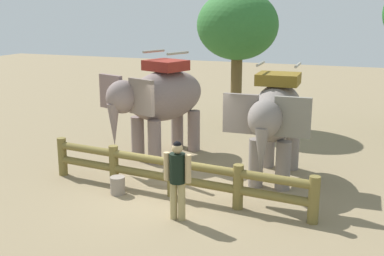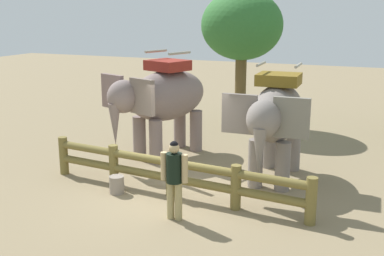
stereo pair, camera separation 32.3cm
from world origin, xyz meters
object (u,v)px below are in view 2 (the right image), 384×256
at_px(elephant_near_left, 162,98).
at_px(feed_bucket, 117,185).
at_px(log_fence, 171,172).
at_px(tree_back_center, 242,27).
at_px(elephant_center, 275,117).
at_px(tourist_woman_in_black, 174,175).

bearing_deg(elephant_near_left, feed_bucket, -84.45).
xyz_separation_m(log_fence, feed_bucket, (-1.30, -0.37, -0.38)).
bearing_deg(feed_bucket, tree_back_center, 85.14).
relative_size(elephant_center, tourist_woman_in_black, 2.04).
height_order(log_fence, tourist_woman_in_black, tourist_woman_in_black).
bearing_deg(log_fence, elephant_near_left, 119.25).
xyz_separation_m(elephant_near_left, elephant_center, (3.68, -0.87, -0.07)).
relative_size(elephant_near_left, feed_bucket, 8.70).
xyz_separation_m(log_fence, elephant_near_left, (-1.62, 2.89, 1.21)).
height_order(elephant_near_left, elephant_center, elephant_near_left).
bearing_deg(tourist_woman_in_black, tree_back_center, 98.14).
xyz_separation_m(log_fence, elephant_center, (2.06, 2.02, 1.13)).
distance_m(elephant_near_left, tree_back_center, 5.28).
xyz_separation_m(tree_back_center, feed_bucket, (-0.68, -8.05, -3.58)).
height_order(elephant_near_left, feed_bucket, elephant_near_left).
bearing_deg(elephant_center, log_fence, -135.52).
bearing_deg(log_fence, elephant_center, 44.48).
distance_m(elephant_center, tourist_woman_in_black, 3.58).
height_order(tree_back_center, feed_bucket, tree_back_center).
distance_m(tourist_woman_in_black, feed_bucket, 2.27).
bearing_deg(elephant_center, tree_back_center, 115.30).
xyz_separation_m(elephant_center, tourist_woman_in_black, (-1.41, -3.22, -0.72)).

